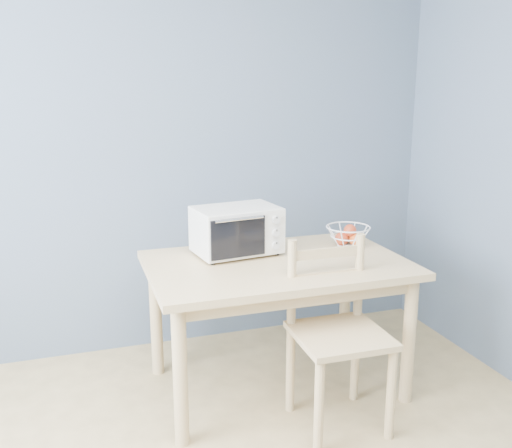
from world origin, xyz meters
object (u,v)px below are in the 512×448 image
object	(u,v)px
fruit_basket	(348,235)
dining_chair	(336,336)
dining_table	(277,279)
toaster_oven	(234,230)

from	to	relation	value
fruit_basket	dining_chair	size ratio (longest dim) A/B	0.29
dining_table	fruit_basket	bearing A→B (deg)	16.84
toaster_oven	dining_chair	xyz separation A→B (m)	(0.36, -0.61, -0.43)
dining_table	fruit_basket	xyz separation A→B (m)	(0.51, 0.15, 0.17)
toaster_oven	dining_chair	distance (m)	0.82
dining_table	dining_chair	size ratio (longest dim) A/B	1.49
fruit_basket	dining_chair	world-z (taller)	dining_chair
fruit_basket	dining_chair	distance (m)	0.75
fruit_basket	dining_chair	bearing A→B (deg)	-121.17
dining_table	toaster_oven	bearing A→B (deg)	133.44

